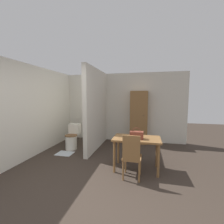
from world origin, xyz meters
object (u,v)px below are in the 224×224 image
at_px(handbag, 137,135).
at_px(wooden_cabinet, 139,117).
at_px(wooden_chair, 132,156).
at_px(toilet, 72,138).
at_px(dining_table, 137,142).

bearing_deg(handbag, wooden_cabinet, 91.47).
distance_m(wooden_chair, handbag, 0.49).
relative_size(toilet, handbag, 2.64).
xyz_separation_m(toilet, wooden_cabinet, (2.03, 1.04, 0.60)).
bearing_deg(handbag, wooden_chair, -100.90).
distance_m(toilet, handbag, 2.38).
relative_size(wooden_chair, handbag, 3.16).
relative_size(dining_table, handbag, 3.58).
distance_m(toilet, wooden_cabinet, 2.36).
relative_size(wooden_chair, toilet, 1.20).
xyz_separation_m(handbag, wooden_cabinet, (-0.05, 2.07, 0.10)).
height_order(dining_table, wooden_cabinet, wooden_cabinet).
xyz_separation_m(dining_table, wooden_cabinet, (-0.05, 1.99, 0.29)).
relative_size(dining_table, wooden_chair, 1.13).
bearing_deg(handbag, dining_table, 91.70).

